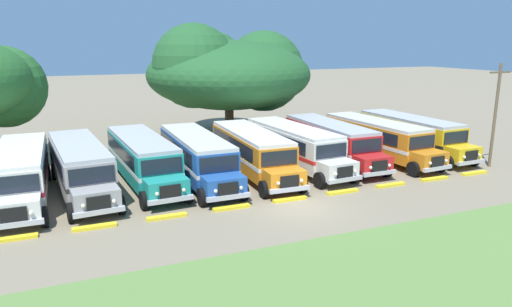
{
  "coord_description": "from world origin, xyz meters",
  "views": [
    {
      "loc": [
        -11.12,
        -20.5,
        8.5
      ],
      "look_at": [
        0.0,
        6.03,
        1.6
      ],
      "focal_mm": 32.76,
      "sensor_mm": 36.0,
      "label": 1
    }
  ],
  "objects_px": {
    "parked_bus_slot_0": "(21,171)",
    "parked_bus_slot_5": "(294,145)",
    "parked_bus_slot_7": "(377,138)",
    "parked_bus_slot_8": "(412,133)",
    "parked_bus_slot_4": "(252,150)",
    "broad_shade_tree": "(229,72)",
    "parked_bus_slot_3": "(197,155)",
    "parked_bus_slot_1": "(80,165)",
    "parked_bus_slot_6": "(331,140)",
    "parked_bus_slot_2": "(143,157)",
    "utility_pole": "(495,113)"
  },
  "relations": [
    {
      "from": "parked_bus_slot_0",
      "to": "broad_shade_tree",
      "type": "relative_size",
      "value": 0.7
    },
    {
      "from": "parked_bus_slot_0",
      "to": "parked_bus_slot_7",
      "type": "bearing_deg",
      "value": 90.33
    },
    {
      "from": "parked_bus_slot_1",
      "to": "parked_bus_slot_4",
      "type": "relative_size",
      "value": 1.01
    },
    {
      "from": "parked_bus_slot_6",
      "to": "parked_bus_slot_3",
      "type": "bearing_deg",
      "value": -85.67
    },
    {
      "from": "parked_bus_slot_1",
      "to": "utility_pole",
      "type": "distance_m",
      "value": 27.15
    },
    {
      "from": "broad_shade_tree",
      "to": "parked_bus_slot_1",
      "type": "bearing_deg",
      "value": -137.64
    },
    {
      "from": "parked_bus_slot_2",
      "to": "parked_bus_slot_5",
      "type": "distance_m",
      "value": 10.24
    },
    {
      "from": "parked_bus_slot_6",
      "to": "parked_bus_slot_2",
      "type": "bearing_deg",
      "value": -89.73
    },
    {
      "from": "parked_bus_slot_4",
      "to": "parked_bus_slot_7",
      "type": "distance_m",
      "value": 10.15
    },
    {
      "from": "parked_bus_slot_1",
      "to": "parked_bus_slot_7",
      "type": "xyz_separation_m",
      "value": [
        20.74,
        -0.12,
        0.0
      ]
    },
    {
      "from": "parked_bus_slot_1",
      "to": "broad_shade_tree",
      "type": "bearing_deg",
      "value": 127.19
    },
    {
      "from": "parked_bus_slot_0",
      "to": "parked_bus_slot_5",
      "type": "distance_m",
      "value": 16.95
    },
    {
      "from": "parked_bus_slot_1",
      "to": "utility_pole",
      "type": "height_order",
      "value": "utility_pole"
    },
    {
      "from": "parked_bus_slot_5",
      "to": "utility_pole",
      "type": "xyz_separation_m",
      "value": [
        12.69,
        -5.16,
        2.22
      ]
    },
    {
      "from": "parked_bus_slot_0",
      "to": "parked_bus_slot_4",
      "type": "relative_size",
      "value": 1.0
    },
    {
      "from": "parked_bus_slot_0",
      "to": "parked_bus_slot_7",
      "type": "xyz_separation_m",
      "value": [
        23.8,
        0.06,
        0.0
      ]
    },
    {
      "from": "utility_pole",
      "to": "parked_bus_slot_0",
      "type": "bearing_deg",
      "value": 170.53
    },
    {
      "from": "parked_bus_slot_0",
      "to": "parked_bus_slot_1",
      "type": "bearing_deg",
      "value": 93.54
    },
    {
      "from": "parked_bus_slot_5",
      "to": "parked_bus_slot_7",
      "type": "relative_size",
      "value": 1.0
    },
    {
      "from": "broad_shade_tree",
      "to": "parked_bus_slot_7",
      "type": "bearing_deg",
      "value": -59.87
    },
    {
      "from": "parked_bus_slot_0",
      "to": "parked_bus_slot_2",
      "type": "relative_size",
      "value": 0.99
    },
    {
      "from": "parked_bus_slot_3",
      "to": "parked_bus_slot_5",
      "type": "height_order",
      "value": "same"
    },
    {
      "from": "parked_bus_slot_8",
      "to": "utility_pole",
      "type": "relative_size",
      "value": 1.53
    },
    {
      "from": "parked_bus_slot_6",
      "to": "utility_pole",
      "type": "height_order",
      "value": "utility_pole"
    },
    {
      "from": "parked_bus_slot_1",
      "to": "parked_bus_slot_5",
      "type": "xyz_separation_m",
      "value": [
        13.88,
        0.04,
        0.0
      ]
    },
    {
      "from": "parked_bus_slot_2",
      "to": "parked_bus_slot_4",
      "type": "height_order",
      "value": "same"
    },
    {
      "from": "parked_bus_slot_5",
      "to": "parked_bus_slot_6",
      "type": "height_order",
      "value": "same"
    },
    {
      "from": "utility_pole",
      "to": "parked_bus_slot_2",
      "type": "bearing_deg",
      "value": 166.4
    },
    {
      "from": "parked_bus_slot_1",
      "to": "utility_pole",
      "type": "relative_size",
      "value": 1.54
    },
    {
      "from": "parked_bus_slot_0",
      "to": "parked_bus_slot_1",
      "type": "xyz_separation_m",
      "value": [
        3.06,
        0.18,
        0.0
      ]
    },
    {
      "from": "parked_bus_slot_1",
      "to": "parked_bus_slot_7",
      "type": "distance_m",
      "value": 20.74
    },
    {
      "from": "parked_bus_slot_8",
      "to": "utility_pole",
      "type": "xyz_separation_m",
      "value": [
        2.36,
        -5.35,
        2.22
      ]
    },
    {
      "from": "parked_bus_slot_4",
      "to": "broad_shade_tree",
      "type": "distance_m",
      "value": 13.72
    },
    {
      "from": "parked_bus_slot_6",
      "to": "utility_pole",
      "type": "xyz_separation_m",
      "value": [
        9.51,
        -5.53,
        2.22
      ]
    },
    {
      "from": "parked_bus_slot_8",
      "to": "broad_shade_tree",
      "type": "height_order",
      "value": "broad_shade_tree"
    },
    {
      "from": "parked_bus_slot_1",
      "to": "parked_bus_slot_5",
      "type": "height_order",
      "value": "same"
    },
    {
      "from": "parked_bus_slot_3",
      "to": "parked_bus_slot_0",
      "type": "bearing_deg",
      "value": -90.99
    },
    {
      "from": "parked_bus_slot_2",
      "to": "parked_bus_slot_4",
      "type": "distance_m",
      "value": 6.99
    },
    {
      "from": "parked_bus_slot_2",
      "to": "parked_bus_slot_3",
      "type": "height_order",
      "value": "same"
    },
    {
      "from": "parked_bus_slot_4",
      "to": "parked_bus_slot_8",
      "type": "xyz_separation_m",
      "value": [
        13.62,
        0.6,
        0.0
      ]
    },
    {
      "from": "parked_bus_slot_6",
      "to": "broad_shade_tree",
      "type": "bearing_deg",
      "value": -163.1
    },
    {
      "from": "parked_bus_slot_5",
      "to": "parked_bus_slot_4",
      "type": "bearing_deg",
      "value": -86.94
    },
    {
      "from": "parked_bus_slot_5",
      "to": "utility_pole",
      "type": "bearing_deg",
      "value": 63.8
    },
    {
      "from": "parked_bus_slot_7",
      "to": "parked_bus_slot_8",
      "type": "xyz_separation_m",
      "value": [
        3.48,
        0.35,
        0.0
      ]
    },
    {
      "from": "parked_bus_slot_0",
      "to": "parked_bus_slot_8",
      "type": "xyz_separation_m",
      "value": [
        27.27,
        0.41,
        0.0
      ]
    },
    {
      "from": "parked_bus_slot_2",
      "to": "parked_bus_slot_4",
      "type": "relative_size",
      "value": 1.01
    },
    {
      "from": "parked_bus_slot_1",
      "to": "parked_bus_slot_3",
      "type": "bearing_deg",
      "value": 82.31
    },
    {
      "from": "parked_bus_slot_3",
      "to": "utility_pole",
      "type": "bearing_deg",
      "value": 75.97
    },
    {
      "from": "broad_shade_tree",
      "to": "parked_bus_slot_0",
      "type": "bearing_deg",
      "value": -142.98
    },
    {
      "from": "parked_bus_slot_8",
      "to": "parked_bus_slot_7",
      "type": "bearing_deg",
      "value": -85.9
    }
  ]
}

